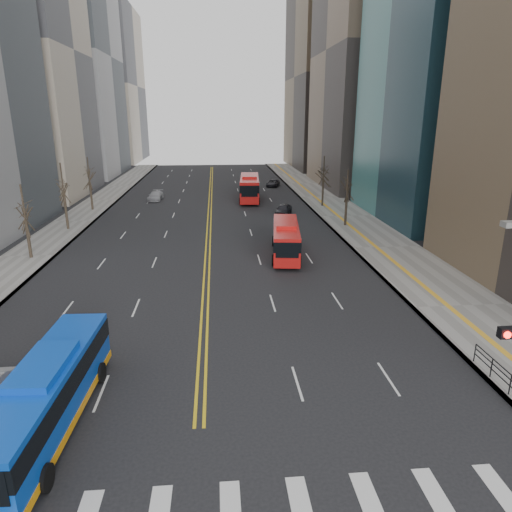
{
  "coord_description": "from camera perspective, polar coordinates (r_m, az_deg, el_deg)",
  "views": [
    {
      "loc": [
        0.99,
        -11.25,
        12.61
      ],
      "look_at": [
        3.25,
        14.77,
        4.48
      ],
      "focal_mm": 32.0,
      "sensor_mm": 36.0,
      "label": 1
    }
  ],
  "objects": [
    {
      "name": "car_dark_mid",
      "position": [
        60.03,
        3.46,
        5.82
      ],
      "size": [
        3.06,
        4.42,
        1.4
      ],
      "primitive_type": "imported",
      "rotation": [
        0.0,
        0.0,
        -0.38
      ],
      "color": "black",
      "rests_on": "ground"
    },
    {
      "name": "sidewalk_left",
      "position": [
        60.23,
        -21.79,
        4.04
      ],
      "size": [
        5.0,
        130.0,
        0.15
      ],
      "primitive_type": "cube",
      "color": "slate",
      "rests_on": "ground"
    },
    {
      "name": "red_bus_far",
      "position": [
        70.61,
        -0.81,
        8.73
      ],
      "size": [
        3.69,
        12.17,
        3.78
      ],
      "color": "red",
      "rests_on": "ground"
    },
    {
      "name": "car_dark_far",
      "position": [
        84.46,
        2.13,
        9.11
      ],
      "size": [
        3.15,
        4.7,
        1.2
      ],
      "primitive_type": "imported",
      "rotation": [
        0.0,
        0.0,
        -0.29
      ],
      "color": "black",
      "rests_on": "ground"
    },
    {
      "name": "sidewalk_right",
      "position": [
        59.95,
        11.17,
        4.9
      ],
      "size": [
        7.0,
        130.0,
        0.15
      ],
      "primitive_type": "cube",
      "color": "slate",
      "rests_on": "ground"
    },
    {
      "name": "pedestrian_railing",
      "position": [
        24.78,
        29.24,
        -13.54
      ],
      "size": [
        0.06,
        6.06,
        1.02
      ],
      "color": "black",
      "rests_on": "sidewalk_right"
    },
    {
      "name": "street_trees",
      "position": [
        47.17,
        -15.0,
        7.27
      ],
      "size": [
        35.2,
        47.2,
        7.6
      ],
      "color": "black",
      "rests_on": "ground"
    },
    {
      "name": "centerline",
      "position": [
        67.45,
        -5.76,
        6.44
      ],
      "size": [
        0.55,
        100.0,
        0.01
      ],
      "color": "gold",
      "rests_on": "ground"
    },
    {
      "name": "red_bus_near",
      "position": [
        42.31,
        3.76,
        2.41
      ],
      "size": [
        3.54,
        10.12,
        3.18
      ],
      "color": "red",
      "rests_on": "ground"
    },
    {
      "name": "car_silver",
      "position": [
        72.01,
        -12.44,
        7.36
      ],
      "size": [
        2.24,
        4.84,
        1.37
      ],
      "primitive_type": "imported",
      "rotation": [
        0.0,
        0.0,
        -0.07
      ],
      "color": "#95959A",
      "rests_on": "ground"
    },
    {
      "name": "blue_bus",
      "position": [
        21.36,
        -24.66,
        -15.4
      ],
      "size": [
        2.85,
        10.69,
        3.12
      ],
      "color": "blue",
      "rests_on": "ground"
    },
    {
      "name": "office_towers",
      "position": [
        80.56,
        -6.13,
        25.28
      ],
      "size": [
        83.0,
        134.0,
        58.0
      ],
      "color": "gray",
      "rests_on": "ground"
    }
  ]
}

